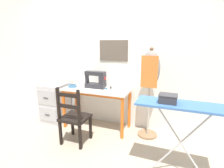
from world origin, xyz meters
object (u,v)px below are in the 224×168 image
Objects in this scene: scissors at (121,93)px; ironing_board at (184,109)px; thread_spool_mid_table at (111,88)px; fabric_bowl at (72,86)px; dress_form at (150,75)px; wooden_chair at (74,117)px; filing_cabinet at (55,102)px; storage_box at (168,98)px; thread_spool_near_machine at (106,89)px; sewing_machine at (96,80)px.

scissors is 1.13m from ironing_board.
thread_spool_mid_table is (-0.25, 0.20, 0.02)m from scissors.
dress_form is (1.37, 0.08, 0.28)m from fabric_bowl.
fabric_bowl is 0.18× the size of wooden_chair.
scissors is 3.55× the size of thread_spool_mid_table.
dress_form is (1.81, 0.06, 0.66)m from filing_cabinet.
thread_spool_mid_table is 0.05× the size of wooden_chair.
filing_cabinet is 3.82× the size of storage_box.
fabric_bowl is 0.71m from thread_spool_mid_table.
filing_cabinet is 1.93m from dress_form.
dress_form is (0.73, 0.03, 0.28)m from thread_spool_near_machine.
sewing_machine is 9.26× the size of thread_spool_mid_table.
sewing_machine is 0.51× the size of filing_cabinet.
thread_spool_near_machine is 0.10m from thread_spool_mid_table.
fabric_bowl is 0.72m from wooden_chair.
fabric_bowl is 0.21× the size of filing_cabinet.
wooden_chair is at bearing 172.27° from storage_box.
sewing_machine is 9.34× the size of thread_spool_near_machine.
filing_cabinet is (-0.80, 0.55, -0.04)m from wooden_chair.
storage_box is (1.69, -0.71, 0.18)m from fabric_bowl.
fabric_bowl is 3.91× the size of thread_spool_near_machine.
dress_form is 1.43× the size of ironing_board.
filing_cabinet is (-1.39, 0.08, -0.36)m from scissors.
sewing_machine is 0.42× the size of wooden_chair.
dress_form reaches higher than filing_cabinet.
wooden_chair is (-0.59, -0.48, -0.31)m from scissors.
storage_box reaches higher than fabric_bowl.
ironing_board reaches higher than thread_spool_near_machine.
ironing_board is at bearing 3.67° from storage_box.
wooden_chair is at bearing -34.74° from filing_cabinet.
wooden_chair reaches higher than thread_spool_mid_table.
scissors is 0.16× the size of wooden_chair.
thread_spool_near_machine is at bearing -120.20° from thread_spool_mid_table.
ironing_board reaches higher than fabric_bowl.
dress_form is at bearing -1.31° from sewing_machine.
sewing_machine is at bearing 83.18° from wooden_chair.
thread_spool_mid_table is at bearing 59.80° from thread_spool_near_machine.
wooden_chair is (-0.08, -0.64, -0.45)m from sewing_machine.
sewing_machine is at bearing 150.57° from ironing_board.
wooden_chair is at bearing -115.67° from thread_spool_near_machine.
thread_spool_near_machine is at bearing -177.91° from dress_form.
scissors is (0.51, -0.16, -0.14)m from sewing_machine.
storage_box is at bearing -176.33° from ironing_board.
thread_spool_mid_table is 0.03× the size of dress_form.
wooden_chair is at bearing -148.73° from dress_form.
storage_box reaches higher than wooden_chair.
scissors is 3.59× the size of thread_spool_near_machine.
sewing_machine reaches higher than ironing_board.
ironing_board reaches higher than filing_cabinet.
scissors is 1.01m from storage_box.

